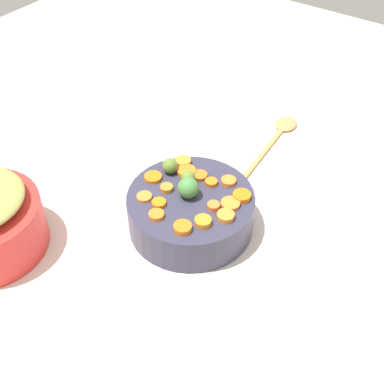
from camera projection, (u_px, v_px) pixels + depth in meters
tabletop at (199, 233)px, 1.09m from camera, size 2.40×2.40×0.02m
serving_bowl_carrots at (192, 210)px, 1.07m from camera, size 0.26×0.26×0.08m
carrot_slice_0 at (200, 175)px, 1.08m from camera, size 0.04×0.04×0.01m
carrot_slice_1 at (203, 221)px, 0.98m from camera, size 0.05×0.05×0.01m
carrot_slice_2 at (156, 215)px, 1.00m from camera, size 0.04×0.04×0.01m
carrot_slice_3 at (242, 196)px, 1.03m from camera, size 0.04×0.04×0.01m
carrot_slice_4 at (211, 182)px, 1.07m from camera, size 0.03×0.03×0.01m
carrot_slice_5 at (154, 176)px, 1.08m from camera, size 0.05×0.05×0.01m
carrot_slice_6 at (186, 171)px, 1.09m from camera, size 0.05×0.05×0.01m
carrot_slice_7 at (183, 162)px, 1.11m from camera, size 0.05×0.05×0.01m
carrot_slice_8 at (159, 203)px, 1.02m from camera, size 0.03×0.03×0.01m
carrot_slice_9 at (183, 227)px, 0.97m from camera, size 0.04×0.04×0.01m
carrot_slice_10 at (214, 206)px, 1.01m from camera, size 0.03×0.03×0.01m
carrot_slice_11 at (144, 197)px, 1.04m from camera, size 0.04×0.04×0.01m
carrot_slice_12 at (230, 204)px, 1.02m from camera, size 0.04×0.04×0.01m
carrot_slice_13 at (167, 188)px, 1.05m from camera, size 0.03×0.03×0.01m
carrot_slice_14 at (226, 216)px, 0.99m from camera, size 0.04×0.04×0.01m
carrot_slice_15 at (229, 181)px, 1.07m from camera, size 0.04×0.04×0.01m
brussels_sprout_0 at (170, 166)px, 1.09m from camera, size 0.03×0.03×0.03m
brussels_sprout_1 at (188, 178)px, 1.06m from camera, size 0.03×0.03×0.03m
brussels_sprout_2 at (188, 188)px, 1.03m from camera, size 0.04×0.04×0.04m
wooden_spoon at (278, 135)px, 1.33m from camera, size 0.06×0.32×0.01m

